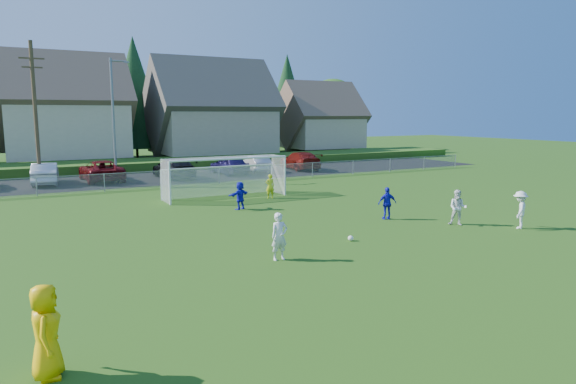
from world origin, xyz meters
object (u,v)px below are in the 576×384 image
(player_white_a, at_px, (279,236))
(car_d, at_px, (174,168))
(player_blue_a, at_px, (387,203))
(soccer_goal, at_px, (224,171))
(referee, at_px, (46,332))
(player_blue_b, at_px, (240,196))
(car_g, at_px, (300,161))
(car_f, at_px, (256,164))
(soccer_ball, at_px, (351,238))
(player_white_b, at_px, (458,208))
(car_c, at_px, (101,171))
(player_white_c, at_px, (520,210))
(car_e, at_px, (229,165))
(car_b, at_px, (45,174))
(goalkeeper, at_px, (270,186))

(player_white_a, height_order, car_d, player_white_a)
(player_blue_a, xyz_separation_m, soccer_goal, (-4.41, 9.98, 0.85))
(soccer_goal, bearing_deg, referee, -120.88)
(player_blue_b, distance_m, car_g, 20.22)
(car_f, xyz_separation_m, soccer_goal, (-7.71, -11.63, 0.91))
(soccer_ball, xyz_separation_m, referee, (-11.47, -5.98, 0.83))
(player_blue_b, xyz_separation_m, soccer_goal, (0.77, 4.15, 0.88))
(player_white_b, height_order, car_c, player_white_b)
(player_blue_a, distance_m, player_blue_b, 7.79)
(player_white_c, relative_size, soccer_goal, 0.23)
(player_white_b, distance_m, car_d, 24.06)
(player_blue_b, relative_size, car_c, 0.26)
(car_d, distance_m, soccer_goal, 10.67)
(player_white_a, bearing_deg, car_d, 82.46)
(player_blue_a, height_order, car_c, car_c)
(player_white_a, xyz_separation_m, soccer_goal, (3.43, 13.63, 0.79))
(player_blue_b, bearing_deg, car_e, -133.05)
(car_b, bearing_deg, player_white_a, 108.87)
(player_white_b, relative_size, car_b, 0.34)
(player_blue_a, relative_size, car_d, 0.28)
(player_white_c, relative_size, car_f, 0.39)
(car_f, height_order, car_g, car_g)
(player_white_a, distance_m, goalkeeper, 13.25)
(player_blue_b, relative_size, goalkeeper, 1.01)
(soccer_ball, xyz_separation_m, car_d, (-0.27, 23.27, 0.70))
(referee, bearing_deg, goalkeeper, -27.79)
(player_blue_b, height_order, car_f, player_blue_b)
(car_b, height_order, car_f, car_b)
(car_b, height_order, car_g, car_g)
(car_e, bearing_deg, car_f, -172.32)
(car_d, bearing_deg, player_white_c, 107.22)
(soccer_ball, distance_m, goalkeeper, 11.15)
(soccer_ball, xyz_separation_m, player_white_b, (6.01, 0.04, 0.71))
(car_d, bearing_deg, player_white_a, 80.93)
(car_g, bearing_deg, player_blue_b, 57.62)
(referee, xyz_separation_m, car_d, (11.19, 29.25, -0.13))
(car_c, distance_m, car_e, 10.19)
(car_c, relative_size, car_e, 1.22)
(car_d, distance_m, car_e, 4.87)
(player_white_c, relative_size, car_g, 0.30)
(player_blue_a, bearing_deg, referee, 46.59)
(player_white_c, distance_m, car_b, 31.31)
(player_blue_a, relative_size, soccer_goal, 0.21)
(soccer_ball, relative_size, car_f, 0.05)
(referee, xyz_separation_m, player_white_a, (7.70, 4.99, -0.10))
(car_e, bearing_deg, car_g, 179.19)
(player_blue_b, relative_size, car_b, 0.31)
(referee, xyz_separation_m, player_blue_b, (10.37, 14.46, -0.19))
(car_d, bearing_deg, soccer_ball, 89.79)
(goalkeeper, xyz_separation_m, car_f, (5.42, 13.31, -0.02))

